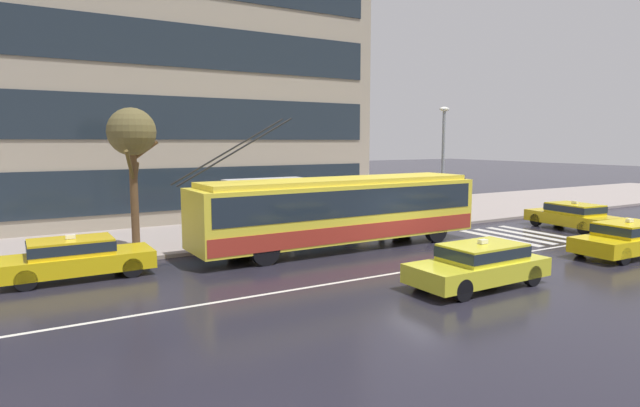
{
  "coord_description": "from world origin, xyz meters",
  "views": [
    {
      "loc": [
        -12.93,
        -14.17,
        4.27
      ],
      "look_at": [
        -2.91,
        2.91,
        1.89
      ],
      "focal_mm": 29.16,
      "sensor_mm": 36.0,
      "label": 1
    }
  ],
  "objects_px": {
    "trolleybus": "(342,210)",
    "taxi_cross_traffic": "(572,215)",
    "pedestrian_at_shelter": "(381,194)",
    "street_lamp": "(443,153)",
    "bus_shelter": "(265,193)",
    "pedestrian_approaching_curb": "(347,193)",
    "street_tree_bare": "(132,136)",
    "taxi_oncoming_far": "(627,237)",
    "taxi_oncoming_near": "(480,263)",
    "taxi_queued_behind_bus": "(75,256)"
  },
  "relations": [
    {
      "from": "taxi_cross_traffic",
      "to": "taxi_oncoming_far",
      "type": "relative_size",
      "value": 0.99
    },
    {
      "from": "taxi_cross_traffic",
      "to": "taxi_oncoming_far",
      "type": "xyz_separation_m",
      "value": [
        -3.76,
        -4.71,
        0.0
      ]
    },
    {
      "from": "taxi_oncoming_far",
      "to": "street_tree_bare",
      "type": "bearing_deg",
      "value": 148.05
    },
    {
      "from": "taxi_cross_traffic",
      "to": "taxi_queued_behind_bus",
      "type": "distance_m",
      "value": 21.95
    },
    {
      "from": "taxi_oncoming_far",
      "to": "taxi_oncoming_near",
      "type": "bearing_deg",
      "value": -179.19
    },
    {
      "from": "trolleybus",
      "to": "pedestrian_approaching_curb",
      "type": "height_order",
      "value": "trolleybus"
    },
    {
      "from": "taxi_queued_behind_bus",
      "to": "pedestrian_approaching_curb",
      "type": "bearing_deg",
      "value": 14.97
    },
    {
      "from": "taxi_oncoming_near",
      "to": "bus_shelter",
      "type": "height_order",
      "value": "bus_shelter"
    },
    {
      "from": "taxi_oncoming_near",
      "to": "pedestrian_at_shelter",
      "type": "xyz_separation_m",
      "value": [
        3.72,
        9.76,
        1.0
      ]
    },
    {
      "from": "pedestrian_at_shelter",
      "to": "street_tree_bare",
      "type": "relative_size",
      "value": 0.36
    },
    {
      "from": "trolleybus",
      "to": "taxi_cross_traffic",
      "type": "xyz_separation_m",
      "value": [
        12.14,
        -1.94,
        -0.85
      ]
    },
    {
      "from": "trolleybus",
      "to": "street_tree_bare",
      "type": "relative_size",
      "value": 2.38
    },
    {
      "from": "taxi_oncoming_near",
      "to": "taxi_queued_behind_bus",
      "type": "height_order",
      "value": "same"
    },
    {
      "from": "trolleybus",
      "to": "taxi_oncoming_near",
      "type": "xyz_separation_m",
      "value": [
        0.49,
        -6.76,
        -0.85
      ]
    },
    {
      "from": "bus_shelter",
      "to": "street_lamp",
      "type": "xyz_separation_m",
      "value": [
        9.45,
        -1.12,
        1.67
      ]
    },
    {
      "from": "taxi_oncoming_far",
      "to": "pedestrian_approaching_curb",
      "type": "relative_size",
      "value": 2.21
    },
    {
      "from": "pedestrian_at_shelter",
      "to": "taxi_oncoming_far",
      "type": "bearing_deg",
      "value": -66.64
    },
    {
      "from": "taxi_cross_traffic",
      "to": "pedestrian_at_shelter",
      "type": "bearing_deg",
      "value": 148.02
    },
    {
      "from": "pedestrian_approaching_curb",
      "to": "bus_shelter",
      "type": "bearing_deg",
      "value": 179.19
    },
    {
      "from": "street_tree_bare",
      "to": "taxi_oncoming_near",
      "type": "bearing_deg",
      "value": -51.74
    },
    {
      "from": "taxi_cross_traffic",
      "to": "street_tree_bare",
      "type": "height_order",
      "value": "street_tree_bare"
    },
    {
      "from": "taxi_oncoming_near",
      "to": "street_tree_bare",
      "type": "relative_size",
      "value": 0.82
    },
    {
      "from": "taxi_oncoming_near",
      "to": "taxi_cross_traffic",
      "type": "relative_size",
      "value": 1.01
    },
    {
      "from": "bus_shelter",
      "to": "pedestrian_approaching_curb",
      "type": "distance_m",
      "value": 4.28
    },
    {
      "from": "pedestrian_approaching_curb",
      "to": "street_lamp",
      "type": "height_order",
      "value": "street_lamp"
    },
    {
      "from": "taxi_oncoming_far",
      "to": "street_lamp",
      "type": "distance_m",
      "value": 9.62
    },
    {
      "from": "taxi_oncoming_far",
      "to": "bus_shelter",
      "type": "height_order",
      "value": "bus_shelter"
    },
    {
      "from": "bus_shelter",
      "to": "street_tree_bare",
      "type": "relative_size",
      "value": 0.68
    },
    {
      "from": "pedestrian_at_shelter",
      "to": "street_tree_bare",
      "type": "distance_m",
      "value": 11.87
    },
    {
      "from": "taxi_oncoming_far",
      "to": "street_lamp",
      "type": "relative_size",
      "value": 0.75
    },
    {
      "from": "taxi_oncoming_far",
      "to": "pedestrian_at_shelter",
      "type": "relative_size",
      "value": 2.26
    },
    {
      "from": "trolleybus",
      "to": "pedestrian_approaching_curb",
      "type": "xyz_separation_m",
      "value": [
        2.6,
        3.55,
        0.21
      ]
    },
    {
      "from": "pedestrian_approaching_curb",
      "to": "street_tree_bare",
      "type": "xyz_separation_m",
      "value": [
        -9.92,
        -0.4,
        2.71
      ]
    },
    {
      "from": "taxi_queued_behind_bus",
      "to": "bus_shelter",
      "type": "distance_m",
      "value": 8.79
    },
    {
      "from": "pedestrian_at_shelter",
      "to": "street_lamp",
      "type": "relative_size",
      "value": 0.33
    },
    {
      "from": "bus_shelter",
      "to": "trolleybus",
      "type": "bearing_deg",
      "value": -65.13
    },
    {
      "from": "pedestrian_at_shelter",
      "to": "trolleybus",
      "type": "bearing_deg",
      "value": -144.5
    },
    {
      "from": "taxi_oncoming_near",
      "to": "taxi_oncoming_far",
      "type": "bearing_deg",
      "value": 0.81
    },
    {
      "from": "pedestrian_at_shelter",
      "to": "street_tree_bare",
      "type": "bearing_deg",
      "value": 179.29
    },
    {
      "from": "taxi_oncoming_near",
      "to": "taxi_oncoming_far",
      "type": "xyz_separation_m",
      "value": [
        7.89,
        0.11,
        0.0
      ]
    },
    {
      "from": "bus_shelter",
      "to": "pedestrian_at_shelter",
      "type": "height_order",
      "value": "bus_shelter"
    },
    {
      "from": "taxi_cross_traffic",
      "to": "street_lamp",
      "type": "distance_m",
      "value": 6.89
    },
    {
      "from": "street_lamp",
      "to": "taxi_queued_behind_bus",
      "type": "bearing_deg",
      "value": -172.72
    },
    {
      "from": "bus_shelter",
      "to": "street_lamp",
      "type": "bearing_deg",
      "value": -6.75
    },
    {
      "from": "bus_shelter",
      "to": "pedestrian_approaching_curb",
      "type": "xyz_separation_m",
      "value": [
        4.27,
        -0.06,
        -0.23
      ]
    },
    {
      "from": "taxi_oncoming_near",
      "to": "bus_shelter",
      "type": "distance_m",
      "value": 10.67
    },
    {
      "from": "pedestrian_at_shelter",
      "to": "street_lamp",
      "type": "height_order",
      "value": "street_lamp"
    },
    {
      "from": "taxi_queued_behind_bus",
      "to": "pedestrian_at_shelter",
      "type": "distance_m",
      "value": 14.22
    },
    {
      "from": "trolleybus",
      "to": "bus_shelter",
      "type": "xyz_separation_m",
      "value": [
        -1.67,
        3.61,
        0.44
      ]
    },
    {
      "from": "trolleybus",
      "to": "pedestrian_at_shelter",
      "type": "relative_size",
      "value": 6.55
    }
  ]
}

